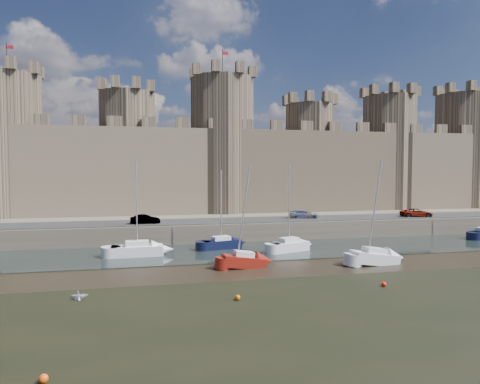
{
  "coord_description": "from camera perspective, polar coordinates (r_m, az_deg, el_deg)",
  "views": [
    {
      "loc": [
        -11.16,
        -25.41,
        9.8
      ],
      "look_at": [
        -0.67,
        22.0,
        7.25
      ],
      "focal_mm": 32.0,
      "sensor_mm": 36.0,
      "label": 1
    }
  ],
  "objects": [
    {
      "name": "castle",
      "position": [
        74.19,
        -4.33,
        4.44
      ],
      "size": [
        108.5,
        11.0,
        29.0
      ],
      "color": "#42382B",
      "rests_on": "quay"
    },
    {
      "name": "ground",
      "position": [
        29.43,
        11.05,
        -16.5
      ],
      "size": [
        160.0,
        160.0,
        0.0
      ],
      "primitive_type": "plane",
      "color": "black",
      "rests_on": "ground"
    },
    {
      "name": "buoy_4",
      "position": [
        23.21,
        -24.72,
        -21.67
      ],
      "size": [
        0.43,
        0.43,
        0.43
      ],
      "primitive_type": "sphere",
      "color": "#E84A0A",
      "rests_on": "ground"
    },
    {
      "name": "car_3",
      "position": [
        70.96,
        22.48,
        -2.59
      ],
      "size": [
        5.09,
        3.08,
        1.32
      ],
      "primitive_type": "imported",
      "rotation": [
        0.0,
        0.0,
        1.37
      ],
      "color": "gray",
      "rests_on": "quay"
    },
    {
      "name": "quay",
      "position": [
        86.56,
        -5.01,
        -2.68
      ],
      "size": [
        160.0,
        60.0,
        2.5
      ],
      "primitive_type": "cube",
      "color": "#4C443A",
      "rests_on": "ground"
    },
    {
      "name": "dinghy_3",
      "position": [
        35.26,
        -20.67,
        -12.75
      ],
      "size": [
        1.31,
        1.13,
        0.68
      ],
      "primitive_type": "imported",
      "rotation": [
        1.57,
        0.0,
        1.58
      ],
      "color": "silver",
      "rests_on": "ground"
    },
    {
      "name": "buoy_1",
      "position": [
        33.01,
        -0.32,
        -13.88
      ],
      "size": [
        0.42,
        0.42,
        0.42
      ],
      "primitive_type": "sphere",
      "color": "#D55409",
      "rests_on": "ground"
    },
    {
      "name": "road",
      "position": [
        60.88,
        -1.83,
        -3.84
      ],
      "size": [
        160.0,
        7.0,
        0.1
      ],
      "primitive_type": "cube",
      "color": "black",
      "rests_on": "quay"
    },
    {
      "name": "sailboat_0",
      "position": [
        49.94,
        -13.54,
        -7.44
      ],
      "size": [
        5.74,
        2.35,
        10.64
      ],
      "rotation": [
        0.0,
        0.0,
        0.02
      ],
      "color": "silver",
      "rests_on": "ground"
    },
    {
      "name": "buoy_3",
      "position": [
        38.51,
        18.63,
        -11.57
      ],
      "size": [
        0.42,
        0.42,
        0.42
      ],
      "primitive_type": "sphere",
      "color": "red",
      "rests_on": "ground"
    },
    {
      "name": "water_channel",
      "position": [
        51.59,
        0.25,
        -7.9
      ],
      "size": [
        160.0,
        12.0,
        0.08
      ],
      "primitive_type": "cube",
      "color": "black",
      "rests_on": "ground"
    },
    {
      "name": "car_2",
      "position": [
        64.41,
        8.49,
        -2.95
      ],
      "size": [
        4.83,
        2.71,
        1.32
      ],
      "primitive_type": "imported",
      "rotation": [
        0.0,
        0.0,
        1.37
      ],
      "color": "gray",
      "rests_on": "quay"
    },
    {
      "name": "seaweed_patch",
      "position": [
        24.44,
        17.06,
        -20.75
      ],
      "size": [
        70.0,
        34.0,
        0.01
      ],
      "primitive_type": "cube",
      "color": "black",
      "rests_on": "ground"
    },
    {
      "name": "car_1",
      "position": [
        58.56,
        -12.52,
        -3.59
      ],
      "size": [
        3.95,
        1.42,
        1.3
      ],
      "primitive_type": "imported",
      "rotation": [
        0.0,
        0.0,
        1.58
      ],
      "color": "gray",
      "rests_on": "quay"
    },
    {
      "name": "sailboat_1",
      "position": [
        53.05,
        -2.52,
        -6.8
      ],
      "size": [
        5.13,
        3.03,
        9.65
      ],
      "rotation": [
        0.0,
        0.0,
        0.26
      ],
      "color": "black",
      "rests_on": "ground"
    },
    {
      "name": "sailboat_4",
      "position": [
        43.33,
        0.52,
        -9.05
      ],
      "size": [
        4.51,
        2.1,
        10.23
      ],
      "rotation": [
        0.0,
        0.0,
        0.09
      ],
      "color": "maroon",
      "rests_on": "ground"
    },
    {
      "name": "sailboat_2",
      "position": [
        51.55,
        6.56,
        -7.04
      ],
      "size": [
        5.16,
        3.29,
        10.38
      ],
      "rotation": [
        0.0,
        0.0,
        0.32
      ],
      "color": "silver",
      "rests_on": "ground"
    },
    {
      "name": "sailboat_5",
      "position": [
        46.89,
        17.46,
        -8.24
      ],
      "size": [
        5.14,
        2.3,
        10.82
      ],
      "rotation": [
        0.0,
        0.0,
        0.07
      ],
      "color": "silver",
      "rests_on": "ground"
    }
  ]
}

